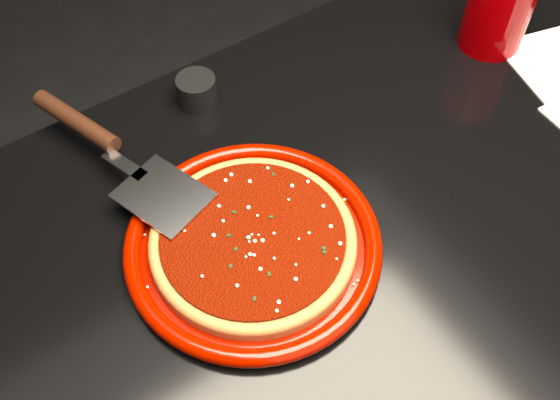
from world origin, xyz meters
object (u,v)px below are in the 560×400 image
at_px(table, 369,338).
at_px(cup, 499,6).
at_px(pizza_server, 117,152).
at_px(plate, 253,244).
at_px(ramekin, 197,91).

relative_size(table, cup, 8.87).
height_order(table, pizza_server, pizza_server).
bearing_deg(pizza_server, table, -63.61).
bearing_deg(plate, pizza_server, 111.22).
relative_size(table, plate, 3.86).
height_order(cup, ramekin, cup).
distance_m(pizza_server, cup, 0.60).
distance_m(table, cup, 0.58).
height_order(pizza_server, cup, cup).
height_order(plate, cup, cup).
xyz_separation_m(plate, pizza_server, (-0.08, 0.20, 0.03)).
relative_size(table, ramekin, 21.20).
relative_size(plate, ramekin, 5.49).
bearing_deg(pizza_server, plate, -86.99).
relative_size(pizza_server, ramekin, 6.31).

